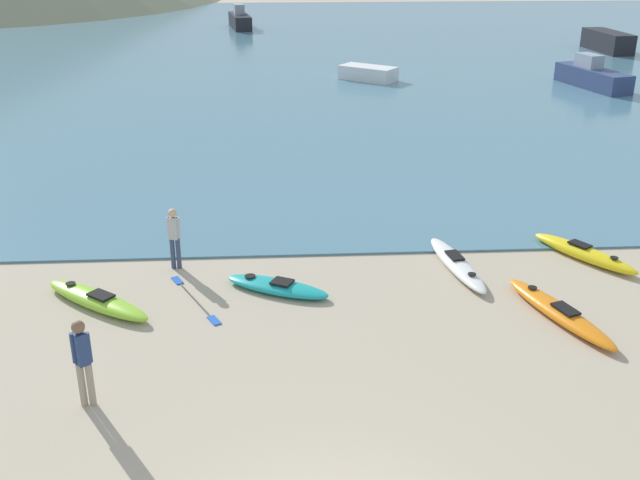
% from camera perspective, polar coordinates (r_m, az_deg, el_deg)
% --- Properties ---
extents(bay_water, '(160.00, 70.00, 0.06)m').
position_cam_1_polar(bay_water, '(53.73, -2.80, 14.20)').
color(bay_water, teal).
rests_on(bay_water, ground_plane).
extents(kayak_on_sand_0, '(2.71, 1.88, 0.31)m').
position_cam_1_polar(kayak_on_sand_0, '(17.96, -3.28, -3.55)').
color(kayak_on_sand_0, teal).
rests_on(kayak_on_sand_0, ground_plane).
extents(kayak_on_sand_1, '(3.02, 2.59, 0.36)m').
position_cam_1_polar(kayak_on_sand_1, '(18.00, -16.63, -4.40)').
color(kayak_on_sand_1, '#8CCC2D').
rests_on(kayak_on_sand_1, ground_plane).
extents(kayak_on_sand_2, '(2.18, 2.99, 0.40)m').
position_cam_1_polar(kayak_on_sand_2, '(20.80, 19.47, -0.94)').
color(kayak_on_sand_2, yellow).
rests_on(kayak_on_sand_2, ground_plane).
extents(kayak_on_sand_3, '(1.74, 3.58, 0.36)m').
position_cam_1_polar(kayak_on_sand_3, '(17.56, 17.77, -5.27)').
color(kayak_on_sand_3, orange).
rests_on(kayak_on_sand_3, ground_plane).
extents(kayak_on_sand_5, '(1.11, 3.47, 0.34)m').
position_cam_1_polar(kayak_on_sand_5, '(19.37, 10.38, -1.81)').
color(kayak_on_sand_5, white).
rests_on(kayak_on_sand_5, ground_plane).
extents(person_near_foreground, '(0.35, 0.31, 1.75)m').
position_cam_1_polar(person_near_foreground, '(14.13, -17.65, -8.55)').
color(person_near_foreground, gray).
rests_on(person_near_foreground, ground_plane).
extents(person_near_waterline, '(0.33, 0.25, 1.62)m').
position_cam_1_polar(person_near_waterline, '(19.17, -11.06, 0.41)').
color(person_near_waterline, '#384260').
rests_on(person_near_waterline, ground_plane).
extents(moored_boat_1, '(1.97, 4.88, 1.33)m').
position_cam_1_polar(moored_boat_1, '(56.82, 21.06, 13.95)').
color(moored_boat_1, black).
rests_on(moored_boat_1, bay_water).
extents(moored_boat_2, '(2.59, 5.15, 1.69)m').
position_cam_1_polar(moored_boat_2, '(43.47, 20.03, 11.65)').
color(moored_boat_2, navy).
rests_on(moored_boat_2, bay_water).
extents(moored_boat_3, '(2.18, 5.32, 1.91)m').
position_cam_1_polar(moored_boat_3, '(66.03, -6.13, 16.34)').
color(moored_boat_3, black).
rests_on(moored_boat_3, bay_water).
extents(moored_boat_4, '(3.38, 3.04, 0.76)m').
position_cam_1_polar(moored_boat_4, '(43.09, 3.68, 12.58)').
color(moored_boat_4, white).
rests_on(moored_boat_4, bay_water).
extents(loose_paddle, '(1.41, 2.56, 0.03)m').
position_cam_1_polar(loose_paddle, '(17.84, -9.52, -4.48)').
color(loose_paddle, black).
rests_on(loose_paddle, ground_plane).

